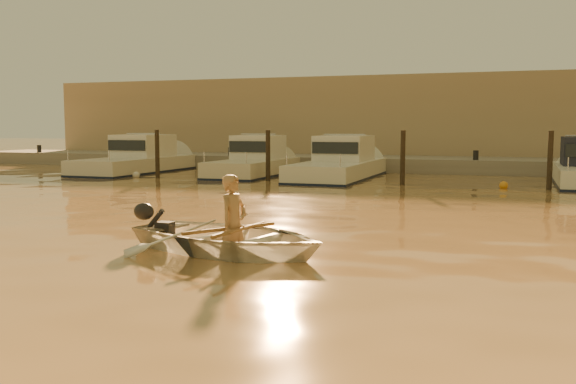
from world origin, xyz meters
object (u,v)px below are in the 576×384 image
at_px(waterfront_building, 447,122).
at_px(person, 233,223).
at_px(dinghy, 229,237).
at_px(moored_boat_0, 135,159).
at_px(moored_boat_2, 339,163).
at_px(moored_boat_1, 253,161).

bearing_deg(waterfront_building, person, -91.60).
distance_m(dinghy, person, 0.28).
height_order(moored_boat_0, moored_boat_2, same).
relative_size(moored_boat_0, moored_boat_2, 0.96).
bearing_deg(person, moored_boat_0, 50.34).
relative_size(moored_boat_1, waterfront_building, 0.15).
relative_size(moored_boat_2, waterfront_building, 0.18).
xyz_separation_m(moored_boat_1, waterfront_building, (7.06, 11.00, 1.77)).
height_order(moored_boat_1, waterfront_building, waterfront_building).
bearing_deg(moored_boat_2, moored_boat_0, 180.00).
xyz_separation_m(person, moored_boat_0, (-12.27, 15.83, 0.10)).
distance_m(dinghy, waterfront_building, 26.91).
height_order(moored_boat_0, moored_boat_1, same).
bearing_deg(waterfront_building, dinghy, -91.81).
height_order(moored_boat_1, moored_boat_2, same).
bearing_deg(moored_boat_1, moored_boat_2, 0.00).
relative_size(dinghy, person, 2.22).
bearing_deg(waterfront_building, moored_boat_2, -106.16).
xyz_separation_m(moored_boat_1, moored_boat_2, (3.87, 0.00, 0.00)).
distance_m(moored_boat_0, moored_boat_2, 9.83).
bearing_deg(waterfront_building, moored_boat_0, -139.81).
bearing_deg(moored_boat_1, person, -68.28).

